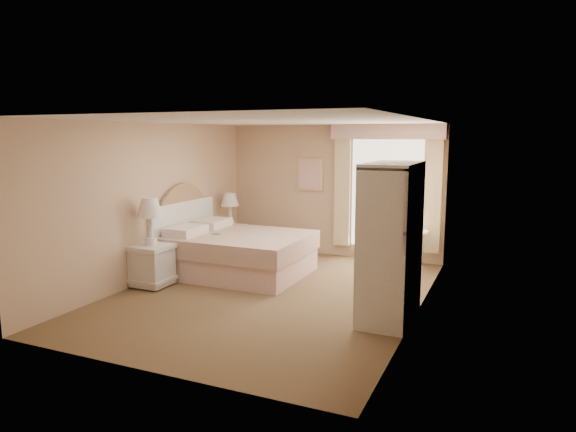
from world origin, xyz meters
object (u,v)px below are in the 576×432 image
at_px(nightstand_near, 152,254).
at_px(round_table, 410,242).
at_px(armoire, 391,255).
at_px(bed, 231,251).
at_px(cafe_chair, 393,240).
at_px(nightstand_far, 230,231).

relative_size(nightstand_near, round_table, 2.06).
bearing_deg(armoire, nightstand_near, -178.93).
height_order(bed, round_table, bed).
bearing_deg(cafe_chair, nightstand_near, -141.75).
xyz_separation_m(bed, nightstand_far, (-0.73, 1.23, 0.07)).
xyz_separation_m(bed, round_table, (2.67, 1.62, 0.05)).
relative_size(nightstand_far, armoire, 0.60).
bearing_deg(round_table, armoire, -84.70).
bearing_deg(nightstand_near, nightstand_far, 90.00).
relative_size(round_table, cafe_chair, 0.70).
bearing_deg(nightstand_far, bed, -59.47).
xyz_separation_m(nightstand_near, armoire, (3.65, 0.07, 0.31)).
relative_size(round_table, armoire, 0.33).
bearing_deg(nightstand_far, cafe_chair, -0.45).
bearing_deg(nightstand_far, nightstand_near, -90.00).
bearing_deg(bed, nightstand_far, 120.53).
distance_m(nightstand_near, cafe_chair, 3.98).
xyz_separation_m(cafe_chair, armoire, (0.46, -2.30, 0.28)).
bearing_deg(bed, cafe_chair, 26.11).
xyz_separation_m(nightstand_near, nightstand_far, (0.00, 2.40, -0.06)).
distance_m(nightstand_near, round_table, 4.39).
xyz_separation_m(nightstand_far, round_table, (3.40, 0.39, -0.01)).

